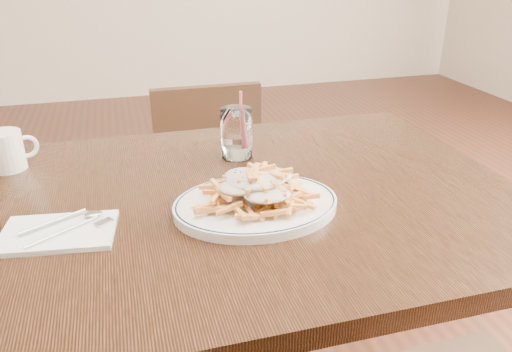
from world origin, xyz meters
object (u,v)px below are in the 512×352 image
object	(u,v)px
chair_far	(205,171)
water_glass	(237,136)
table	(222,230)
coffee_mug	(6,151)
fries_plate	(256,205)
loaded_fries	(256,184)

from	to	relation	value
chair_far	water_glass	bearing A→B (deg)	-92.31
table	coffee_mug	distance (m)	0.51
water_glass	chair_far	bearing A→B (deg)	87.69
chair_far	table	bearing A→B (deg)	-97.43
fries_plate	chair_far	bearing A→B (deg)	86.58
chair_far	coffee_mug	distance (m)	0.83
chair_far	loaded_fries	size ratio (longest dim) A/B	3.29
table	loaded_fries	xyz separation A→B (m)	(0.05, -0.07, 0.13)
fries_plate	coffee_mug	xyz separation A→B (m)	(-0.47, 0.33, 0.03)
table	loaded_fries	distance (m)	0.16
fries_plate	coffee_mug	distance (m)	0.58
loaded_fries	coffee_mug	world-z (taller)	coffee_mug
loaded_fries	water_glass	distance (m)	0.26
chair_far	fries_plate	world-z (taller)	chair_far
fries_plate	loaded_fries	bearing A→B (deg)	0.00
fries_plate	loaded_fries	xyz separation A→B (m)	(0.00, 0.00, 0.04)
fries_plate	water_glass	xyz separation A→B (m)	(0.03, 0.26, 0.04)
loaded_fries	chair_far	bearing A→B (deg)	86.58
chair_far	coffee_mug	size ratio (longest dim) A/B	7.35
fries_plate	coffee_mug	bearing A→B (deg)	145.08
coffee_mug	table	bearing A→B (deg)	-31.23
loaded_fries	water_glass	world-z (taller)	water_glass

